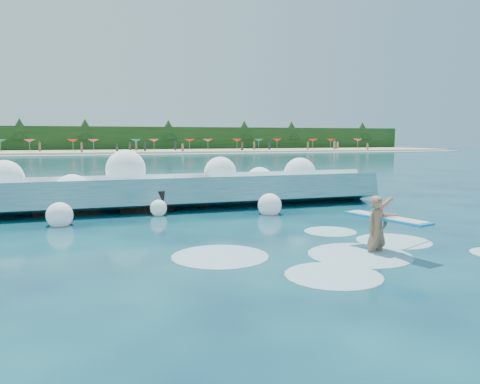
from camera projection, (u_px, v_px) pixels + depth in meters
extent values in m
plane|color=#07233E|center=(209.00, 250.00, 11.90)|extent=(200.00, 200.00, 0.00)
cube|color=tan|center=(99.00, 152.00, 85.29)|extent=(140.00, 20.00, 0.40)
cube|color=silver|center=(102.00, 155.00, 74.96)|extent=(140.00, 5.00, 0.08)
cube|color=black|center=(97.00, 139.00, 94.43)|extent=(140.00, 4.00, 5.00)
cube|color=teal|center=(146.00, 197.00, 18.60)|extent=(19.62, 2.99, 1.64)
cube|color=white|center=(143.00, 183.00, 19.29)|extent=(19.62, 1.38, 0.76)
cube|color=black|center=(68.00, 200.00, 18.01)|extent=(2.40, 1.81, 1.29)
cube|color=black|center=(149.00, 202.00, 18.23)|extent=(2.25, 2.12, 0.99)
cube|color=black|center=(208.00, 192.00, 20.20)|extent=(2.45, 2.25, 1.39)
imported|color=#A96E4E|center=(377.00, 231.00, 11.44)|extent=(0.69, 0.52, 1.72)
cube|color=#0C83D5|center=(386.00, 218.00, 11.54)|extent=(1.11, 2.41, 0.06)
cube|color=white|center=(386.00, 217.00, 11.54)|extent=(0.97, 2.20, 0.06)
cylinder|color=black|center=(416.00, 246.00, 10.38)|extent=(0.01, 0.91, 0.43)
sphere|color=white|center=(5.00, 179.00, 17.28)|extent=(1.41, 1.41, 1.41)
sphere|color=white|center=(72.00, 192.00, 17.54)|extent=(1.34, 1.34, 1.34)
sphere|color=white|center=(126.00, 169.00, 18.74)|extent=(1.58, 1.58, 1.58)
sphere|color=white|center=(165.00, 192.00, 18.88)|extent=(1.07, 1.07, 1.07)
sphere|color=white|center=(220.00, 173.00, 19.72)|extent=(1.36, 1.36, 1.36)
sphere|color=white|center=(260.00, 181.00, 20.83)|extent=(1.27, 1.27, 1.27)
sphere|color=white|center=(300.00, 174.00, 20.84)|extent=(1.42, 1.42, 1.42)
sphere|color=white|center=(60.00, 215.00, 15.16)|extent=(0.85, 0.85, 0.85)
sphere|color=white|center=(158.00, 208.00, 17.07)|extent=(0.62, 0.62, 0.62)
sphere|color=white|center=(270.00, 205.00, 17.41)|extent=(0.89, 0.89, 0.89)
ellipsoid|color=silver|center=(360.00, 255.00, 11.37)|extent=(2.54, 2.54, 0.13)
ellipsoid|color=silver|center=(333.00, 275.00, 9.68)|extent=(2.06, 2.06, 0.10)
ellipsoid|color=silver|center=(394.00, 241.00, 12.87)|extent=(2.05, 2.05, 0.10)
ellipsoid|color=silver|center=(220.00, 256.00, 11.24)|extent=(2.39, 2.39, 0.12)
ellipsoid|color=silver|center=(330.00, 231.00, 14.20)|extent=(1.61, 1.61, 0.08)
cone|color=#13786A|center=(0.00, 141.00, 82.32)|extent=(2.00, 2.00, 0.50)
cone|color=#D53E5E|center=(29.00, 141.00, 81.27)|extent=(2.00, 2.00, 0.50)
cone|color=red|center=(73.00, 141.00, 83.25)|extent=(2.00, 2.00, 0.50)
cone|color=#D53E5E|center=(93.00, 141.00, 84.30)|extent=(2.00, 2.00, 0.50)
cone|color=#13786A|center=(136.00, 140.00, 87.78)|extent=(2.00, 2.00, 0.50)
cone|color=#D53E5E|center=(154.00, 140.00, 91.09)|extent=(2.00, 2.00, 0.50)
cone|color=red|center=(189.00, 140.00, 90.90)|extent=(2.00, 2.00, 0.50)
cone|color=#D53E5E|center=(208.00, 140.00, 92.56)|extent=(2.00, 2.00, 0.50)
cone|color=red|center=(237.00, 140.00, 95.06)|extent=(2.00, 2.00, 0.50)
cone|color=#13786A|center=(259.00, 140.00, 98.62)|extent=(2.00, 2.00, 0.50)
cone|color=red|center=(277.00, 140.00, 100.87)|extent=(2.00, 2.00, 0.50)
cone|color=red|center=(313.00, 140.00, 98.61)|extent=(2.00, 2.00, 0.50)
cone|color=red|center=(331.00, 140.00, 104.81)|extent=(2.00, 2.00, 0.50)
cone|color=#D53E5E|center=(358.00, 140.00, 103.67)|extent=(2.00, 2.00, 0.50)
cube|color=#3F332D|center=(27.00, 147.00, 78.62)|extent=(0.35, 0.22, 1.56)
cube|color=#8C664C|center=(195.00, 149.00, 82.51)|extent=(0.35, 0.22, 1.46)
cube|color=#262633|center=(240.00, 148.00, 85.32)|extent=(0.35, 0.22, 1.56)
cube|color=brown|center=(254.00, 146.00, 93.40)|extent=(0.35, 0.22, 1.54)
cube|color=#3F332D|center=(42.00, 147.00, 77.10)|extent=(0.35, 0.22, 1.54)
cube|color=#8C664C|center=(304.00, 145.00, 97.93)|extent=(0.35, 0.22, 1.57)
cube|color=brown|center=(273.00, 145.00, 94.07)|extent=(0.35, 0.22, 1.60)
cube|color=#3F332D|center=(171.00, 146.00, 86.80)|extent=(0.35, 0.22, 1.49)
cube|color=brown|center=(15.00, 147.00, 82.36)|extent=(0.35, 0.22, 1.45)
cube|color=#8C664C|center=(69.00, 147.00, 83.21)|extent=(0.35, 0.22, 1.50)
cube|color=#262633|center=(342.00, 146.00, 95.64)|extent=(0.35, 0.22, 1.52)
cube|color=brown|center=(297.00, 146.00, 89.92)|extent=(0.35, 0.22, 1.54)
cube|color=#8C664C|center=(275.00, 146.00, 90.72)|extent=(0.35, 0.22, 1.43)
cube|color=#262633|center=(85.00, 147.00, 86.69)|extent=(0.35, 0.22, 1.39)
cube|color=brown|center=(359.00, 146.00, 93.40)|extent=(0.35, 0.22, 1.43)
cube|color=#3F332D|center=(247.00, 146.00, 93.47)|extent=(0.35, 0.22, 1.43)
cube|color=#8C664C|center=(140.00, 147.00, 80.91)|extent=(0.35, 0.22, 1.49)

